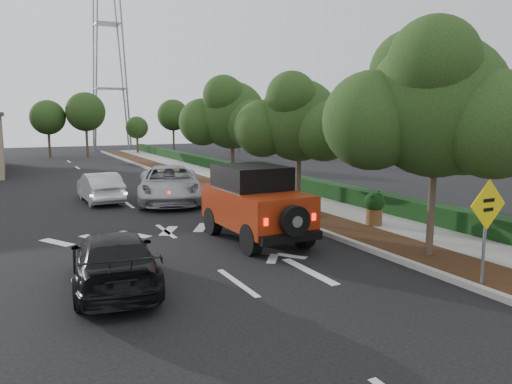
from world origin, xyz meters
TOP-DOWN VIEW (x-y plane):
  - ground at (0.00, 0.00)m, footprint 120.00×120.00m
  - curb at (4.60, 12.00)m, footprint 0.20×70.00m
  - planting_strip at (5.60, 12.00)m, footprint 1.80×70.00m
  - sidewalk at (7.50, 12.00)m, footprint 2.00×70.00m
  - hedge at (8.90, 12.00)m, footprint 0.80×70.00m
  - transmission_tower at (6.00, 48.00)m, footprint 7.00×4.00m
  - street_tree_near at (5.60, -0.50)m, footprint 3.80×3.80m
  - street_tree_mid at (5.60, 6.50)m, footprint 3.20×3.20m
  - street_tree_far at (5.60, 13.00)m, footprint 3.40×3.40m
  - red_jeep at (2.20, 3.68)m, footprint 2.13×4.66m
  - silver_suv_ahead at (1.87, 11.70)m, footprint 4.22×6.48m
  - black_suv_oncoming at (-2.67, 0.97)m, footprint 2.34×4.68m
  - silver_sedan_oncoming at (-1.00, 13.16)m, footprint 1.59×4.19m
  - speed_hump_sign at (4.80, -2.90)m, footprint 1.13×0.10m
  - terracotta_planter at (6.73, 3.21)m, footprint 0.71×0.71m

SIDE VIEW (x-z plane):
  - ground at x=0.00m, z-range 0.00..0.00m
  - transmission_tower at x=6.00m, z-range -14.00..14.00m
  - street_tree_near at x=5.60m, z-range -2.96..2.96m
  - street_tree_mid at x=5.60m, z-range -2.66..2.66m
  - street_tree_far at x=5.60m, z-range -2.81..2.81m
  - planting_strip at x=5.60m, z-range 0.00..0.12m
  - sidewalk at x=7.50m, z-range 0.00..0.12m
  - curb at x=4.60m, z-range 0.00..0.15m
  - hedge at x=8.90m, z-range 0.00..0.80m
  - black_suv_oncoming at x=-2.67m, z-range 0.00..1.31m
  - silver_sedan_oncoming at x=-1.00m, z-range 0.00..1.37m
  - silver_suv_ahead at x=1.87m, z-range 0.00..1.66m
  - terracotta_planter at x=6.73m, z-range 0.22..1.45m
  - red_jeep at x=2.20m, z-range 0.02..2.38m
  - speed_hump_sign at x=4.80m, z-range 0.46..2.86m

